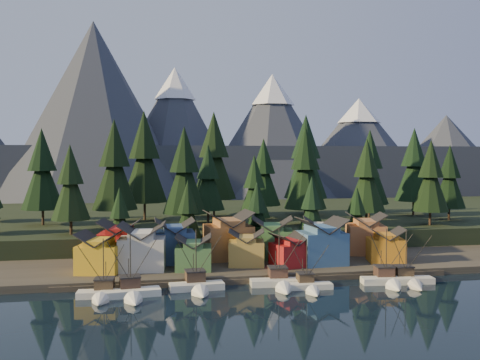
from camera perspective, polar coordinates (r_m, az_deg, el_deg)
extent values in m
plane|color=black|center=(94.18, 4.11, -13.02)|extent=(500.00, 500.00, 0.00)
cube|color=#312C23|center=(132.10, -0.31, -8.12)|extent=(400.00, 50.00, 1.50)
cube|color=black|center=(180.60, -3.13, -4.49)|extent=(420.00, 100.00, 6.00)
cube|color=#483F33|center=(109.60, 1.90, -10.50)|extent=(80.00, 4.00, 1.00)
cube|color=#434657|center=(328.70, -6.49, 0.81)|extent=(560.00, 160.00, 30.00)
cone|color=#434657|center=(269.35, -15.28, 6.72)|extent=(100.00, 100.00, 90.00)
cone|color=#434657|center=(286.49, -6.93, 4.74)|extent=(80.00, 80.00, 72.00)
cone|color=white|center=(288.80, -6.96, 10.17)|extent=(22.40, 22.40, 17.28)
cone|color=#434657|center=(282.17, 3.45, 4.38)|extent=(84.00, 84.00, 68.00)
cone|color=white|center=(284.13, 3.46, 9.60)|extent=(23.52, 23.52, 16.32)
cone|color=#434657|center=(314.76, 12.51, 3.23)|extent=(92.00, 92.00, 58.00)
cone|color=white|center=(315.78, 12.55, 7.24)|extent=(25.76, 25.76, 13.92)
cone|color=#434657|center=(349.45, 21.09, 2.40)|extent=(88.00, 88.00, 50.00)
cube|color=silver|center=(100.92, -14.37, -11.81)|extent=(9.39, 3.73, 1.66)
cone|color=silver|center=(96.08, -14.78, -12.56)|extent=(3.32, 3.35, 3.11)
cube|color=black|center=(101.08, -14.36, -12.16)|extent=(9.62, 3.79, 0.36)
cube|color=#423323|center=(102.16, -14.25, -10.71)|extent=(3.52, 3.33, 1.87)
cube|color=#262424|center=(101.92, -14.26, -10.14)|extent=(3.74, 3.55, 0.21)
cylinder|color=black|center=(100.25, -14.36, -8.72)|extent=(0.19, 0.19, 9.34)
cylinder|color=black|center=(103.68, -14.12, -9.68)|extent=(0.15, 0.15, 4.57)
cube|color=white|center=(100.39, -11.55, -11.85)|extent=(10.82, 4.55, 1.78)
cone|color=white|center=(94.85, -11.20, -12.71)|extent=(3.74, 3.95, 3.34)
cube|color=black|center=(100.56, -11.55, -12.22)|extent=(11.08, 4.63, 0.39)
cube|color=#463125|center=(101.83, -11.67, -10.64)|extent=(3.93, 3.73, 2.00)
cube|color=#262424|center=(101.58, -11.67, -10.03)|extent=(4.18, 3.98, 0.22)
cylinder|color=black|center=(99.72, -11.62, -8.50)|extent=(0.20, 0.20, 10.02)
cylinder|color=black|center=(103.60, -11.79, -9.53)|extent=(0.16, 0.16, 4.90)
cube|color=white|center=(103.42, -4.64, -11.37)|extent=(10.44, 3.96, 1.80)
cone|color=white|center=(98.04, -4.10, -12.15)|extent=(3.56, 3.69, 3.37)
cube|color=black|center=(103.59, -4.64, -11.73)|extent=(10.70, 4.03, 0.39)
cube|color=#463325|center=(104.82, -4.81, -10.20)|extent=(3.78, 3.57, 2.02)
cube|color=#262424|center=(104.58, -4.81, -9.60)|extent=(4.02, 3.81, 0.22)
cylinder|color=black|center=(102.76, -4.71, -8.10)|extent=(0.20, 0.20, 10.10)
cylinder|color=black|center=(106.54, -5.00, -9.13)|extent=(0.16, 0.16, 4.94)
cube|color=white|center=(106.48, 4.24, -10.96)|extent=(11.64, 4.21, 1.76)
cone|color=white|center=(100.51, 4.88, -11.79)|extent=(3.60, 4.15, 3.30)
cube|color=black|center=(106.64, 4.24, -11.30)|extent=(11.92, 4.29, 0.38)
cube|color=#4C3228|center=(108.10, 4.05, -9.83)|extent=(3.77, 3.57, 1.98)
cube|color=#262424|center=(107.87, 4.05, -9.26)|extent=(4.01, 3.81, 0.22)
cylinder|color=black|center=(105.95, 4.18, -7.84)|extent=(0.20, 0.20, 9.89)
cylinder|color=black|center=(110.07, 3.83, -8.78)|extent=(0.15, 0.15, 4.84)
cube|color=silver|center=(104.46, 7.20, -11.28)|extent=(9.53, 3.17, 1.48)
cone|color=silver|center=(99.64, 8.00, -11.97)|extent=(2.90, 3.33, 2.77)
cube|color=black|center=(104.60, 7.20, -11.57)|extent=(9.76, 3.22, 0.32)
cube|color=#473726|center=(105.75, 6.96, -10.31)|extent=(3.07, 2.89, 1.66)
cube|color=#262424|center=(105.55, 6.96, -9.82)|extent=(3.26, 3.08, 0.18)
cylinder|color=black|center=(103.95, 7.13, -8.61)|extent=(0.17, 0.17, 8.31)
cylinder|color=black|center=(107.31, 6.69, -9.41)|extent=(0.13, 0.13, 4.06)
cube|color=white|center=(111.50, 15.41, -10.43)|extent=(10.35, 4.56, 1.73)
cone|color=white|center=(106.44, 16.35, -11.07)|extent=(3.67, 3.82, 3.24)
cube|color=black|center=(111.65, 15.40, -10.75)|extent=(10.60, 4.64, 0.38)
cube|color=#472F25|center=(112.84, 15.13, -9.40)|extent=(3.86, 3.67, 1.94)
cube|color=#262424|center=(112.62, 15.13, -8.86)|extent=(4.10, 3.92, 0.22)
cylinder|color=black|center=(110.94, 15.35, -7.51)|extent=(0.19, 0.19, 9.72)
cylinder|color=black|center=(114.47, 14.81, -8.45)|extent=(0.15, 0.15, 4.75)
cube|color=beige|center=(113.17, 17.37, -10.27)|extent=(10.68, 4.30, 1.66)
cone|color=beige|center=(108.02, 18.48, -10.90)|extent=(3.51, 3.89, 3.12)
cube|color=black|center=(113.31, 17.36, -10.57)|extent=(10.94, 4.38, 0.36)
cube|color=#443524|center=(114.56, 17.03, -9.28)|extent=(3.66, 3.48, 1.87)
cube|color=#262424|center=(114.35, 17.04, -8.77)|extent=(3.89, 3.71, 0.21)
cylinder|color=black|center=(112.67, 17.29, -7.49)|extent=(0.19, 0.19, 9.35)
cylinder|color=black|center=(116.25, 16.66, -8.37)|extent=(0.15, 0.15, 4.57)
cube|color=gold|center=(113.86, -14.75, -8.10)|extent=(9.77, 9.00, 5.72)
cube|color=gold|center=(113.28, -14.77, -6.39)|extent=(6.09, 8.00, 1.17)
cube|color=beige|center=(114.83, -10.36, -7.69)|extent=(10.23, 9.30, 6.79)
cube|color=beige|center=(114.17, -10.38, -5.70)|extent=(6.00, 8.69, 1.32)
cube|color=#45743F|center=(113.47, -4.98, -8.26)|extent=(8.23, 7.80, 4.93)
cube|color=#45743F|center=(112.94, -4.98, -6.78)|extent=(4.91, 7.23, 1.04)
cube|color=#A7873B|center=(117.22, 0.69, -7.79)|extent=(8.76, 8.06, 5.36)
cube|color=#A7873B|center=(116.69, 0.69, -6.25)|extent=(5.39, 7.26, 1.07)
cube|color=maroon|center=(117.02, 5.32, -7.94)|extent=(8.32, 8.32, 4.88)
cube|color=maroon|center=(116.52, 5.33, -6.54)|extent=(5.31, 7.42, 0.96)
cube|color=#3B628D|center=(119.88, 8.69, -7.17)|extent=(10.12, 8.70, 7.08)
cube|color=#3B628D|center=(119.24, 8.71, -5.18)|extent=(5.79, 8.26, 1.35)
cube|color=#C0751B|center=(125.47, 15.27, -7.22)|extent=(8.96, 8.25, 5.26)
cube|color=#C0751B|center=(124.97, 15.29, -5.79)|extent=(5.58, 7.34, 1.08)
cube|color=maroon|center=(122.27, -12.67, -7.07)|extent=(9.93, 9.11, 6.87)
cube|color=maroon|center=(121.65, -12.69, -5.19)|extent=(5.98, 8.35, 1.24)
cube|color=#375282|center=(121.12, -6.99, -7.08)|extent=(8.65, 8.11, 7.00)
cube|color=#375282|center=(120.50, -7.00, -5.16)|extent=(4.77, 7.94, 1.21)
cube|color=#936034|center=(124.47, -1.24, -6.62)|extent=(10.96, 9.53, 7.76)
cube|color=#936034|center=(123.81, -1.25, -4.52)|extent=(6.31, 9.01, 1.45)
cube|color=#40743F|center=(125.62, 3.42, -6.80)|extent=(10.89, 9.66, 6.62)
cube|color=#40743F|center=(125.03, 3.43, -5.01)|extent=(6.75, 8.55, 1.32)
cube|color=beige|center=(128.96, 8.69, -6.59)|extent=(10.11, 9.44, 6.57)
cube|color=beige|center=(128.40, 8.70, -4.89)|extent=(6.40, 8.32, 1.19)
cube|color=#AF6C3E|center=(134.37, 13.25, -6.15)|extent=(10.30, 9.90, 7.07)
cube|color=#AF6C3E|center=(133.81, 13.27, -4.40)|extent=(6.45, 8.86, 1.22)
cylinder|color=#332319|center=(158.98, -20.28, -3.68)|extent=(0.70, 0.70, 4.74)
cone|color=black|center=(158.21, -20.34, 0.03)|extent=(11.59, 11.59, 16.34)
cone|color=black|center=(158.07, -20.38, 3.08)|extent=(7.90, 7.90, 11.86)
cylinder|color=#332319|center=(137.91, -17.58, -4.76)|extent=(0.70, 0.70, 3.90)
cone|color=black|center=(137.10, -17.63, -1.26)|extent=(9.52, 9.52, 13.42)
cone|color=black|center=(136.81, -17.67, 1.64)|extent=(6.49, 6.49, 9.74)
cylinder|color=#332319|center=(148.86, -13.18, -3.93)|extent=(0.70, 0.70, 5.14)
cone|color=black|center=(148.01, -13.22, 0.36)|extent=(12.56, 12.56, 17.69)
cone|color=black|center=(147.94, -13.26, 3.90)|extent=(8.56, 8.56, 12.84)
cylinder|color=#332319|center=(163.57, -10.13, -3.20)|extent=(0.70, 0.70, 5.77)
cone|color=black|center=(162.78, -10.17, 1.18)|extent=(14.11, 14.11, 19.88)
cone|color=black|center=(162.85, -10.20, 4.80)|extent=(9.62, 9.62, 14.43)
cylinder|color=#332319|center=(139.22, -5.93, -4.41)|extent=(0.70, 0.70, 4.73)
cone|color=black|center=(138.33, -5.95, -0.19)|extent=(11.56, 11.56, 16.29)
cone|color=black|center=(138.18, -5.97, 3.30)|extent=(7.88, 7.88, 11.82)
cylinder|color=#332319|center=(154.89, -3.41, -3.82)|extent=(0.70, 0.70, 3.98)
cone|color=black|center=(154.16, -3.42, -0.63)|extent=(9.73, 9.73, 13.71)
cone|color=black|center=(153.91, -3.43, 2.00)|extent=(6.64, 6.64, 9.95)
cylinder|color=#332319|center=(139.91, 1.53, -4.62)|extent=(0.70, 0.70, 3.44)
cone|color=black|center=(139.16, 1.54, -1.58)|extent=(8.40, 8.40, 11.84)
cone|color=black|center=(138.85, 1.54, 0.93)|extent=(5.73, 5.73, 8.59)
cylinder|color=#332319|center=(164.86, 2.51, -3.36)|extent=(0.70, 0.70, 4.34)
cone|color=black|center=(164.14, 2.52, -0.10)|extent=(10.60, 10.60, 14.93)
cone|color=black|center=(163.95, 2.53, 2.59)|extent=(7.23, 7.23, 10.84)
cylinder|color=#332319|center=(150.61, 6.95, -3.85)|extent=(0.70, 0.70, 4.85)
cone|color=black|center=(149.78, 6.97, 0.14)|extent=(11.86, 11.86, 16.71)
cone|color=black|center=(149.66, 6.99, 3.44)|extent=(8.08, 8.08, 12.13)
cylinder|color=#332319|center=(176.67, 7.00, -2.75)|extent=(0.70, 0.70, 5.76)
cone|color=black|center=(175.94, 7.02, 1.31)|extent=(14.09, 14.09, 19.85)
cone|color=black|center=(176.00, 7.04, 4.64)|extent=(9.61, 9.61, 14.41)
cylinder|color=#332319|center=(151.61, 13.31, -3.98)|extent=(0.70, 0.70, 4.23)
cone|color=black|center=(150.84, 13.35, -0.52)|extent=(10.33, 10.33, 14.56)
cone|color=black|center=(150.62, 13.38, 2.33)|extent=(7.04, 7.04, 10.57)
cylinder|color=#332319|center=(169.34, 13.61, -3.20)|extent=(0.70, 0.70, 4.82)
cone|color=black|center=(168.62, 13.64, 0.33)|extent=(11.77, 11.77, 16.59)
cone|color=black|center=(168.50, 13.68, 3.24)|extent=(8.03, 8.03, 12.04)
cylinder|color=#332319|center=(157.98, 19.60, -3.81)|extent=(0.70, 0.70, 4.18)
cone|color=black|center=(157.24, 19.66, -0.53)|extent=(10.22, 10.22, 14.40)
cone|color=black|center=(157.03, 19.70, 2.18)|extent=(6.97, 6.97, 10.45)
cylinder|color=#332319|center=(182.65, 18.00, -2.80)|extent=(0.70, 0.70, 4.98)
cone|color=black|center=(181.97, 18.05, 0.58)|extent=(12.18, 12.18, 17.17)
cone|color=black|center=(181.89, 18.09, 3.37)|extent=(8.31, 8.31, 12.46)
cylinder|color=#332319|center=(172.07, -2.79, -2.86)|extent=(0.70, 0.70, 5.88)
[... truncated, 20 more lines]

